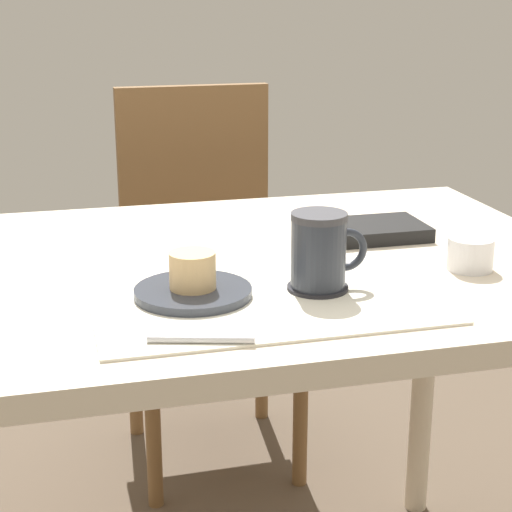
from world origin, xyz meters
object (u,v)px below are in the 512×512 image
object	(u,v)px
dining_table	(203,312)
pastry_plate	(193,292)
coffee_mug	(320,250)
wooden_chair	(204,265)
small_book	(372,230)
sugar_bowl	(470,254)
pastry	(193,270)

from	to	relation	value
dining_table	pastry_plate	xyz separation A→B (m)	(-0.04, -0.15, 0.09)
dining_table	coffee_mug	bearing A→B (deg)	-51.16
wooden_chair	pastry_plate	distance (m)	0.97
wooden_chair	small_book	xyz separation A→B (m)	(0.16, -0.69, 0.27)
wooden_chair	sugar_bowl	distance (m)	0.97
wooden_chair	sugar_bowl	world-z (taller)	wooden_chair
pastry_plate	sugar_bowl	xyz separation A→B (m)	(0.43, 0.02, 0.02)
wooden_chair	coffee_mug	xyz separation A→B (m)	(-0.01, -0.93, 0.32)
small_book	sugar_bowl	bearing A→B (deg)	-68.87
dining_table	pastry_plate	bearing A→B (deg)	-105.59
coffee_mug	small_book	xyz separation A→B (m)	(0.17, 0.24, -0.05)
coffee_mug	wooden_chair	bearing A→B (deg)	89.35
pastry_plate	coffee_mug	world-z (taller)	coffee_mug
sugar_bowl	small_book	bearing A→B (deg)	111.27
pastry_plate	sugar_bowl	distance (m)	0.43
small_book	coffee_mug	bearing A→B (deg)	-126.11
dining_table	small_book	bearing A→B (deg)	13.10
pastry	coffee_mug	world-z (taller)	coffee_mug
pastry_plate	small_book	distance (m)	0.42
wooden_chair	sugar_bowl	bearing A→B (deg)	104.85
pastry_plate	sugar_bowl	bearing A→B (deg)	2.99
coffee_mug	pastry	bearing A→B (deg)	175.01
pastry	sugar_bowl	bearing A→B (deg)	2.99
dining_table	small_book	world-z (taller)	small_book
dining_table	pastry	distance (m)	0.20
wooden_chair	small_book	distance (m)	0.76
pastry_plate	small_book	bearing A→B (deg)	32.53
pastry	sugar_bowl	world-z (taller)	pastry
coffee_mug	sugar_bowl	world-z (taller)	coffee_mug
pastry_plate	small_book	world-z (taller)	small_book
dining_table	wooden_chair	bearing A→B (deg)	79.11
pastry	small_book	xyz separation A→B (m)	(0.35, 0.23, -0.03)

